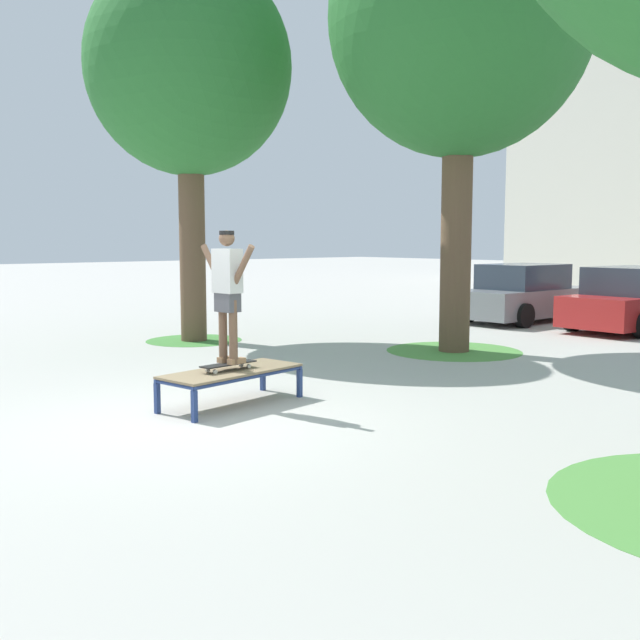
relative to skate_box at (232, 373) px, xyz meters
The scene contains 10 objects.
ground_plane 0.97m from the skate_box, 60.14° to the right, with size 120.00×120.00×0.00m, color #B7B5AD.
skate_box is the anchor object (origin of this frame).
skateboard 0.13m from the skate_box, 80.84° to the right, with size 0.29×0.82×0.09m.
skater 1.12m from the skate_box, 80.76° to the right, with size 1.00×0.32×1.69m.
tree_near_left 8.18m from the skate_box, 153.54° to the left, with size 4.20×4.20×7.86m.
grass_patch_near_left 6.33m from the skate_box, 153.54° to the left, with size 2.02×2.02×0.01m, color #47893D.
tree_mid_back 8.27m from the skate_box, 100.74° to the left, with size 4.88×4.88×8.77m.
grass_patch_mid_back 5.95m from the skate_box, 100.74° to the left, with size 2.58×2.58×0.01m, color #519342.
car_grey 11.82m from the skate_box, 106.00° to the left, with size 1.94×4.21×1.50m.
car_red 11.66m from the skate_box, 92.13° to the left, with size 1.99×4.24×1.50m.
Camera 1 is at (7.40, -4.44, 2.13)m, focal length 41.28 mm.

